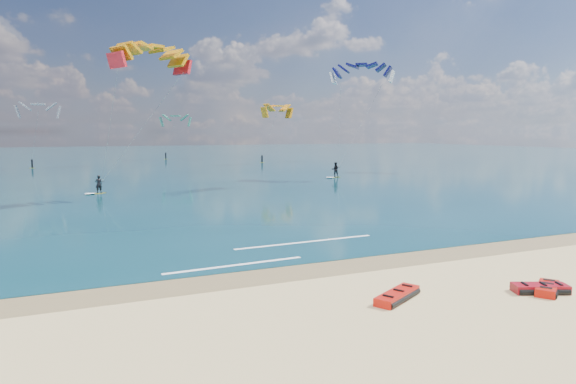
% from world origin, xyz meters
% --- Properties ---
extents(ground, '(320.00, 320.00, 0.00)m').
position_xyz_m(ground, '(0.00, 40.00, 0.00)').
color(ground, tan).
rests_on(ground, ground).
extents(wet_sand_strip, '(320.00, 2.40, 0.01)m').
position_xyz_m(wet_sand_strip, '(0.00, 3.00, 0.00)').
color(wet_sand_strip, brown).
rests_on(wet_sand_strip, ground).
extents(sea, '(320.00, 200.00, 0.04)m').
position_xyz_m(sea, '(0.00, 104.00, 0.02)').
color(sea, '#0B3540').
rests_on(sea, ground).
extents(packed_kite_left, '(2.71, 2.06, 0.35)m').
position_xyz_m(packed_kite_left, '(0.48, -1.76, 0.00)').
color(packed_kite_left, red).
rests_on(packed_kite_left, ground).
extents(packed_kite_mid, '(2.42, 1.81, 0.38)m').
position_xyz_m(packed_kite_mid, '(5.87, -3.25, 0.00)').
color(packed_kite_mid, '#9F0B15').
rests_on(packed_kite_mid, ground).
extents(packed_kite_right, '(2.16, 1.91, 0.36)m').
position_xyz_m(packed_kite_right, '(6.12, -3.35, 0.00)').
color(packed_kite_right, red).
rests_on(packed_kite_right, ground).
extents(kitesurfer_main, '(10.42, 10.26, 14.51)m').
position_xyz_m(kitesurfer_main, '(-4.93, 32.12, 7.41)').
color(kitesurfer_main, gold).
rests_on(kitesurfer_main, sea).
extents(kitesurfer_far, '(9.05, 6.60, 15.91)m').
position_xyz_m(kitesurfer_far, '(23.70, 40.64, 8.89)').
color(kitesurfer_far, '#B4D520').
rests_on(kitesurfer_far, sea).
extents(shoreline_foam, '(12.43, 3.67, 0.01)m').
position_xyz_m(shoreline_foam, '(-0.61, 6.72, 0.04)').
color(shoreline_foam, white).
rests_on(shoreline_foam, ground).
extents(distant_kites, '(67.43, 28.63, 14.40)m').
position_xyz_m(distant_kites, '(-10.10, 80.12, 5.55)').
color(distant_kites, teal).
rests_on(distant_kites, ground).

